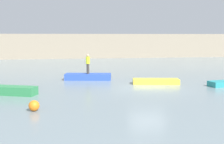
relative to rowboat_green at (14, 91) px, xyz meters
The scene contains 7 objects.
ground_plane 8.79m from the rowboat_green, ahead, with size 120.00×120.00×0.00m, color slate.
embankment_wall 31.56m from the rowboat_green, 73.90° to the left, with size 80.00×1.20×3.92m, color gray.
rowboat_green is the anchor object (origin of this frame).
rowboat_blue 7.62m from the rowboat_green, 48.52° to the left, with size 3.74×1.24×0.50m, color #2B4CAD.
rowboat_yellow 10.23m from the rowboat_green, 15.07° to the left, with size 3.42×1.03×0.39m, color gold.
person_hiviz_shirt 7.71m from the rowboat_green, 48.52° to the left, with size 0.32×0.32×1.61m.
mooring_buoy 4.66m from the rowboat_green, 70.25° to the right, with size 0.52×0.52×0.52m, color orange.
Camera 1 is at (-5.84, -19.96, 3.57)m, focal length 48.87 mm.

